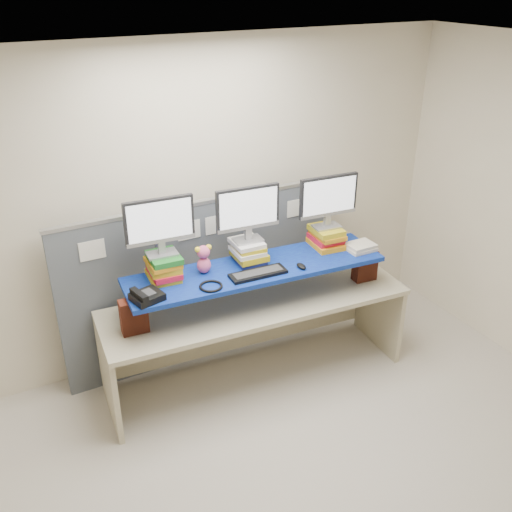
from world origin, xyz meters
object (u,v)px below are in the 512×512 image
monitor_center (248,211)px  monitor_right (328,199)px  keyboard (258,273)px  desk_phone (146,296)px  blue_board (256,269)px  monitor_left (160,223)px  desk (256,316)px

monitor_center → monitor_right: 0.73m
keyboard → desk_phone: 0.89m
blue_board → keyboard: size_ratio=4.56×
monitor_left → monitor_center: (0.71, -0.06, -0.02)m
desk → blue_board: size_ratio=1.24×
blue_board → monitor_center: bearing=98.8°
monitor_left → monitor_center: bearing=0.0°
blue_board → monitor_center: monitor_center is taller
desk → monitor_right: 1.16m
desk → monitor_center: bearing=98.8°
desk → desk_phone: size_ratio=10.59×
keyboard → monitor_right: bearing=16.7°
blue_board → monitor_left: monitor_left is taller
monitor_right → keyboard: bearing=-161.8°
blue_board → keyboard: (-0.05, -0.12, 0.03)m
monitor_center → keyboard: size_ratio=1.13×
monitor_right → monitor_left: bearing=180.0°
monitor_left → desk_phone: 0.55m
desk → keyboard: keyboard is taller
monitor_left → monitor_right: monitor_left is taller
desk_phone → monitor_left: bearing=35.2°
blue_board → monitor_right: (0.72, 0.06, 0.46)m
monitor_center → monitor_left: bearing=-180.0°
blue_board → monitor_right: size_ratio=4.02×
keyboard → desk_phone: desk_phone is taller
desk → monitor_right: (0.72, 0.06, 0.91)m
desk_phone → monitor_right: bearing=-8.1°
keyboard → blue_board: bearing=71.8°
keyboard → desk_phone: (-0.89, 0.05, 0.02)m
blue_board → keyboard: 0.14m
monitor_left → desk_phone: monitor_left is taller
blue_board → keyboard: keyboard is taller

